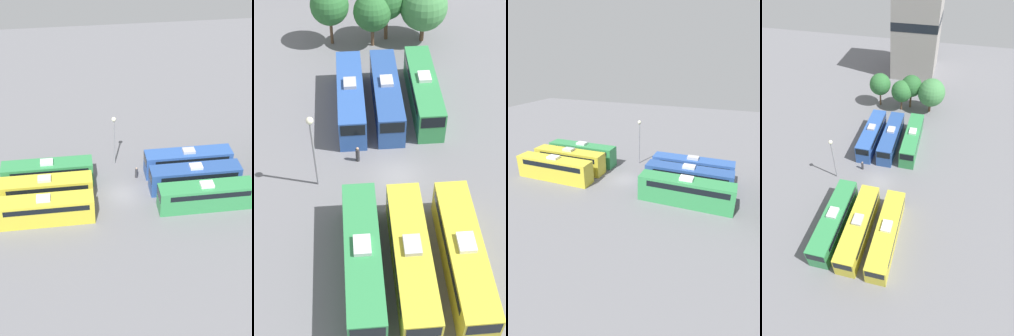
% 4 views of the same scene
% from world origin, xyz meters
% --- Properties ---
extents(ground_plane, '(124.26, 124.26, 0.00)m').
position_xyz_m(ground_plane, '(0.00, 0.00, 0.00)').
color(ground_plane, slate).
extents(bus_0, '(2.55, 11.62, 3.66)m').
position_xyz_m(bus_0, '(-3.48, -9.36, 1.81)').
color(bus_0, '#338C4C').
rests_on(bus_0, ground_plane).
extents(bus_1, '(2.55, 11.62, 3.66)m').
position_xyz_m(bus_1, '(-0.07, -9.63, 1.81)').
color(bus_1, gold).
rests_on(bus_1, ground_plane).
extents(bus_2, '(2.55, 11.62, 3.66)m').
position_xyz_m(bus_2, '(3.65, -9.72, 1.81)').
color(bus_2, gold).
rests_on(bus_2, ground_plane).
extents(bus_3, '(2.55, 11.62, 3.66)m').
position_xyz_m(bus_3, '(-3.63, 9.20, 1.81)').
color(bus_3, '#2D56A8').
rests_on(bus_3, ground_plane).
extents(bus_4, '(2.55, 11.62, 3.66)m').
position_xyz_m(bus_4, '(-0.10, 9.27, 1.81)').
color(bus_4, '#284C93').
rests_on(bus_4, ground_plane).
extents(bus_5, '(2.55, 11.62, 3.66)m').
position_xyz_m(bus_5, '(3.63, 9.66, 1.81)').
color(bus_5, '#338C4C').
rests_on(bus_5, ground_plane).
extents(worker_person, '(0.36, 0.36, 1.61)m').
position_xyz_m(worker_person, '(-3.31, 2.18, 0.74)').
color(worker_person, '#333338').
rests_on(worker_person, ground_plane).
extents(light_pole, '(0.60, 0.60, 7.40)m').
position_xyz_m(light_pole, '(-6.86, -0.35, 5.06)').
color(light_pole, gray).
rests_on(light_pole, ground_plane).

